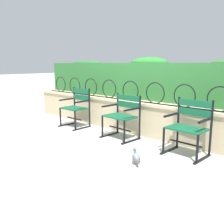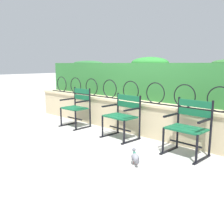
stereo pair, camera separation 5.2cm
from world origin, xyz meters
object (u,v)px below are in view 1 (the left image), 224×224
object	(u,v)px
park_chair_left	(76,107)
park_chair_right	(189,126)
pigeon_near_chairs	(136,157)
park_chair_centre	(123,115)

from	to	relation	value
park_chair_left	park_chair_right	bearing A→B (deg)	0.97
park_chair_left	pigeon_near_chairs	size ratio (longest dim) A/B	3.65
park_chair_right	pigeon_near_chairs	bearing A→B (deg)	-111.42
park_chair_left	park_chair_right	xyz separation A→B (m)	(2.75, 0.05, 0.00)
park_chair_left	park_chair_centre	size ratio (longest dim) A/B	1.05
park_chair_centre	pigeon_near_chairs	distance (m)	1.40
park_chair_right	park_chair_centre	bearing A→B (deg)	-179.22
park_chair_centre	pigeon_near_chairs	bearing A→B (deg)	-41.25
park_chair_left	pigeon_near_chairs	distance (m)	2.57
park_chair_centre	pigeon_near_chairs	size ratio (longest dim) A/B	3.48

